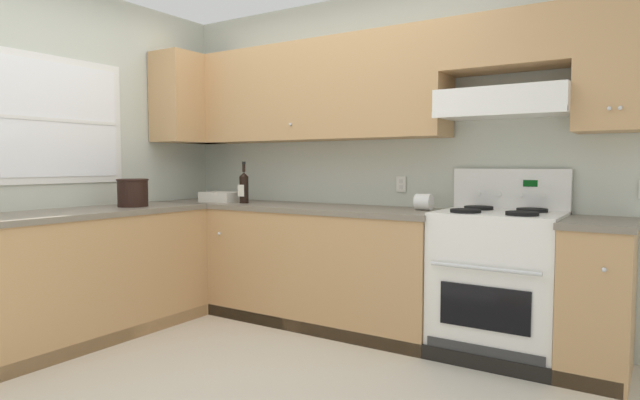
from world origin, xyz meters
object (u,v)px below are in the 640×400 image
object	(u,v)px
paper_towel_roll	(424,202)
bucket	(133,192)
wine_bottle	(244,187)
bowl	(221,198)
stove	(498,282)

from	to	relation	value
paper_towel_roll	bucket	bearing A→B (deg)	-155.51
wine_bottle	paper_towel_roll	distance (m)	1.51
wine_bottle	paper_towel_roll	world-z (taller)	wine_bottle
paper_towel_roll	bowl	bearing A→B (deg)	-175.42
stove	wine_bottle	world-z (taller)	wine_bottle
stove	paper_towel_roll	size ratio (longest dim) A/B	10.41
bowl	bucket	world-z (taller)	bucket
stove	bucket	size ratio (longest dim) A/B	5.07
bowl	bucket	bearing A→B (deg)	-103.93
wine_bottle	bowl	size ratio (longest dim) A/B	1.05
bucket	stove	bearing A→B (deg)	17.95
stove	paper_towel_roll	bearing A→B (deg)	171.11
stove	bucket	distance (m)	2.69
paper_towel_roll	stove	bearing A→B (deg)	-8.89
wine_bottle	paper_towel_roll	xyz separation A→B (m)	(1.50, 0.16, -0.08)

